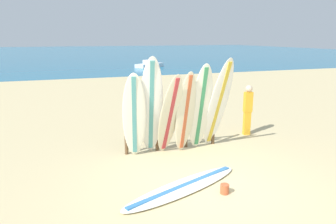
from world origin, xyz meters
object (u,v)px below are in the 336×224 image
Objects in this scene: sand_bucket at (225,189)px; surfboard_leaning_center at (185,113)px; surfboard_leaning_far_left at (134,116)px; surfboard_leaning_center_left at (170,115)px; surfboard_leaning_left at (151,107)px; surfboard_lying_on_sand at (184,187)px; surfboard_leaning_center_right at (201,108)px; small_boat_offshore at (149,65)px; surfboard_leaning_right at (218,104)px; surfboard_rack at (172,122)px; beachgoer_standing at (248,108)px.

surfboard_leaning_center is at bearing 87.56° from sand_bucket.
surfboard_leaning_far_left is 0.87m from surfboard_leaning_center_left.
surfboard_leaning_center reaches higher than surfboard_leaning_center_left.
surfboard_leaning_left is at bearing 174.43° from surfboard_leaning_center.
surfboard_leaning_left reaches higher than surfboard_lying_on_sand.
surfboard_leaning_center_right is (1.30, -0.02, -0.10)m from surfboard_leaning_left.
surfboard_lying_on_sand is (0.10, -1.87, -1.21)m from surfboard_leaning_left.
surfboard_leaning_center_right is at bearing -0.72° from surfboard_leaning_far_left.
small_boat_offshore is at bearing 76.38° from surfboard_leaning_center.
surfboard_leaning_center_right reaches higher than small_boat_offshore.
surfboard_leaning_right reaches higher than surfboard_lying_on_sand.
surfboard_rack is 0.87× the size of surfboard_lying_on_sand.
surfboard_leaning_left is at bearing -166.72° from beachgoer_standing.
surfboard_rack is 1.67× the size of beachgoer_standing.
surfboard_leaning_far_left is 0.88× the size of surfboard_leaning_right.
small_boat_offshore is at bearing 77.35° from sand_bucket.
small_boat_offshore is (3.14, 21.86, -0.58)m from beachgoer_standing.
small_boat_offshore is (5.50, 22.71, -0.80)m from surfboard_leaning_center.
small_boat_offshore is at bearing 81.82° from beachgoer_standing.
surfboard_leaning_left is at bearing 178.59° from surfboard_leaning_right.
surfboard_rack is at bearing 92.55° from sand_bucket.
surfboard_lying_on_sand is (0.53, -1.87, -1.03)m from surfboard_leaning_far_left.
surfboard_lying_on_sand is (-1.68, -1.82, -1.18)m from surfboard_leaning_right.
surfboard_leaning_center reaches higher than beachgoer_standing.
surfboard_rack is at bearing -170.50° from beachgoer_standing.
surfboard_rack is at bearing 64.40° from surfboard_leaning_center_left.
surfboard_leaning_left is 2.69m from sand_bucket.
surfboard_leaning_far_left is at bearing 105.78° from surfboard_lying_on_sand.
surfboard_leaning_center_right is at bearing -27.88° from surfboard_rack.
surfboard_leaning_center_right reaches higher than surfboard_leaning_center_left.
surfboard_leaning_right is at bearing -101.41° from small_boat_offshore.
surfboard_leaning_right is (1.78, -0.04, -0.03)m from surfboard_leaning_left.
surfboard_leaning_center is 0.46m from surfboard_leaning_center_right.
surfboard_leaning_center reaches higher than small_boat_offshore.
surfboard_leaning_far_left is 1.00× the size of surfboard_leaning_center.
surfboard_rack is 1.19× the size of surfboard_leaning_far_left.
surfboard_leaning_left is at bearing 108.24° from sand_bucket.
surfboard_rack is at bearing -104.38° from small_boat_offshore.
surfboard_leaning_far_left is at bearing -163.03° from surfboard_rack.
surfboard_leaning_center_left reaches higher than surfboard_rack.
sand_bucket is at bearing -71.76° from surfboard_leaning_left.
surfboard_rack is at bearing 117.27° from surfboard_leaning_center.
surfboard_leaning_left is 23.52m from small_boat_offshore.
surfboard_leaning_left is at bearing -105.70° from small_boat_offshore.
surfboard_leaning_center_right reaches higher than beachgoer_standing.
surfboard_leaning_center_left is (0.86, -0.11, -0.02)m from surfboard_leaning_far_left.
surfboard_leaning_left is at bearing 179.16° from surfboard_leaning_center_right.
surfboard_leaning_center_right is 2.58m from sand_bucket.
surfboard_leaning_right reaches higher than surfboard_leaning_far_left.
surfboard_leaning_left reaches higher than surfboard_leaning_right.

